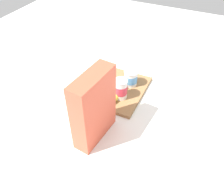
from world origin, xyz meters
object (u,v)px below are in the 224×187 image
(cutting_board, at_px, (121,90))
(yogurt_cup_back, at_px, (121,89))
(banana_bunch, at_px, (114,87))
(cereal_box, at_px, (94,108))
(yogurt_cup_front, at_px, (131,78))
(spoon, at_px, (150,73))

(cutting_board, bearing_deg, yogurt_cup_back, 22.19)
(yogurt_cup_back, distance_m, banana_bunch, 0.07)
(cereal_box, height_order, yogurt_cup_back, cereal_box)
(cutting_board, bearing_deg, yogurt_cup_front, 152.86)
(cutting_board, distance_m, yogurt_cup_back, 0.08)
(cutting_board, bearing_deg, banana_bunch, -53.81)
(yogurt_cup_back, xyz_separation_m, banana_bunch, (-0.03, -0.05, -0.03))
(cutting_board, height_order, banana_bunch, banana_bunch)
(yogurt_cup_back, bearing_deg, banana_bunch, -122.13)
(banana_bunch, xyz_separation_m, spoon, (-0.22, 0.12, -0.03))
(yogurt_cup_front, bearing_deg, banana_bunch, -36.73)
(yogurt_cup_front, distance_m, yogurt_cup_back, 0.11)
(yogurt_cup_back, height_order, spoon, yogurt_cup_back)
(cutting_board, relative_size, cereal_box, 1.06)
(cereal_box, bearing_deg, cutting_board, -171.28)
(yogurt_cup_back, bearing_deg, cutting_board, -157.81)
(cereal_box, bearing_deg, yogurt_cup_back, -175.84)
(yogurt_cup_front, height_order, spoon, yogurt_cup_front)
(cereal_box, height_order, spoon, cereal_box)
(yogurt_cup_back, bearing_deg, yogurt_cup_front, 176.19)
(cutting_board, height_order, yogurt_cup_back, yogurt_cup_back)
(cutting_board, distance_m, spoon, 0.22)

